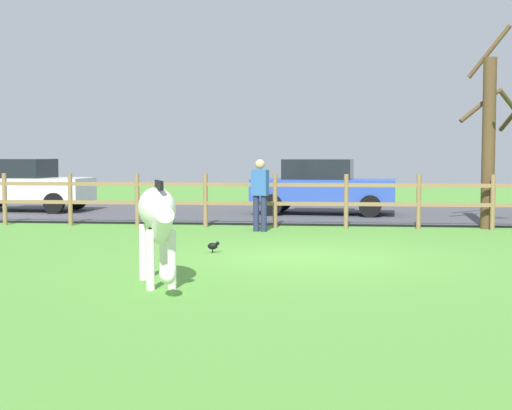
# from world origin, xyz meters

# --- Properties ---
(ground_plane) EXTENTS (60.00, 60.00, 0.00)m
(ground_plane) POSITION_xyz_m (0.00, 0.00, 0.00)
(ground_plane) COLOR #549338
(parking_asphalt) EXTENTS (28.00, 7.40, 0.05)m
(parking_asphalt) POSITION_xyz_m (0.00, 9.30, 0.03)
(parking_asphalt) COLOR #47474C
(parking_asphalt) RESTS_ON ground_plane
(paddock_fence) EXTENTS (21.98, 0.11, 1.28)m
(paddock_fence) POSITION_xyz_m (-0.06, 5.00, 0.73)
(paddock_fence) COLOR olive
(paddock_fence) RESTS_ON ground_plane
(bare_tree) EXTENTS (1.57, 1.68, 4.82)m
(bare_tree) POSITION_xyz_m (4.12, 5.35, 2.17)
(bare_tree) COLOR #513A23
(bare_tree) RESTS_ON ground_plane
(zebra) EXTENTS (0.96, 1.85, 1.41)m
(zebra) POSITION_xyz_m (-1.83, -2.92, 0.93)
(zebra) COLOR white
(zebra) RESTS_ON ground_plane
(crow_on_grass) EXTENTS (0.22, 0.10, 0.20)m
(crow_on_grass) POSITION_xyz_m (-1.63, 0.38, 0.13)
(crow_on_grass) COLOR black
(crow_on_grass) RESTS_ON ground_plane
(parked_car_blue) EXTENTS (4.13, 2.16, 1.56)m
(parked_car_blue) POSITION_xyz_m (0.15, 8.56, 0.84)
(parked_car_blue) COLOR #2D4CAD
(parked_car_blue) RESTS_ON parking_asphalt
(parked_car_white) EXTENTS (4.06, 2.01, 1.56)m
(parked_car_white) POSITION_xyz_m (-8.84, 8.75, 0.84)
(parked_car_white) COLOR white
(parked_car_white) RESTS_ON parking_asphalt
(visitor_right_of_tree) EXTENTS (0.40, 0.30, 1.64)m
(visitor_right_of_tree) POSITION_xyz_m (-1.18, 4.11, 0.91)
(visitor_right_of_tree) COLOR #232847
(visitor_right_of_tree) RESTS_ON ground_plane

